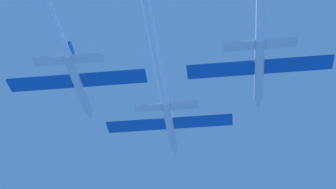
# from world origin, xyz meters

# --- Properties ---
(jet_lead) EXTENTS (19.60, 57.29, 3.25)m
(jet_lead) POSITION_xyz_m (-0.93, -15.04, 0.55)
(jet_lead) COLOR silver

